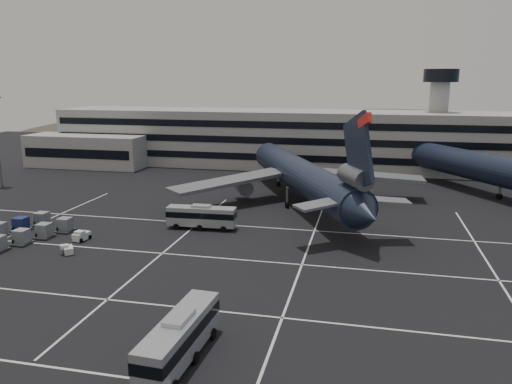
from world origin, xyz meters
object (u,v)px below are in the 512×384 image
at_px(bus_far, 201,216).
at_px(uld_cluster, 10,234).
at_px(trijet_main, 303,176).
at_px(bus_near, 180,336).
at_px(tug_a, 81,236).

xyz_separation_m(bus_far, uld_cluster, (-23.96, -11.23, -0.97)).
height_order(bus_far, uld_cluster, bus_far).
bearing_deg(trijet_main, bus_near, -118.64).
xyz_separation_m(bus_near, bus_far, (-9.91, 34.37, -0.18)).
xyz_separation_m(trijet_main, bus_far, (-12.74, -17.45, -3.26)).
bearing_deg(uld_cluster, trijet_main, 38.01).
bearing_deg(tug_a, trijet_main, 55.00).
distance_m(trijet_main, bus_far, 21.85).
xyz_separation_m(bus_near, uld_cluster, (-33.86, 23.14, -1.15)).
relative_size(bus_far, uld_cluster, 0.59).
bearing_deg(trijet_main, bus_far, -151.64).
distance_m(bus_near, bus_far, 35.77).
relative_size(bus_far, tug_a, 4.01).
bearing_deg(bus_near, tug_a, 136.89).
xyz_separation_m(tug_a, uld_cluster, (-9.51, -2.23, 0.34)).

